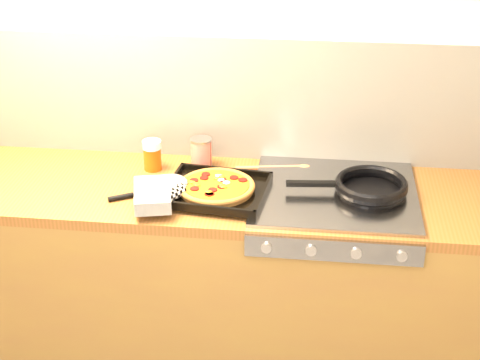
# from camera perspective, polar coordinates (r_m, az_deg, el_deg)

# --- Properties ---
(room_shell) EXTENTS (3.20, 3.20, 3.20)m
(room_shell) POSITION_cam_1_polar(r_m,az_deg,el_deg) (2.92, -1.24, 6.32)
(room_shell) COLOR white
(room_shell) RESTS_ON ground
(counter_run) EXTENTS (3.20, 0.62, 0.90)m
(counter_run) POSITION_cam_1_polar(r_m,az_deg,el_deg) (2.99, -1.87, -8.31)
(counter_run) COLOR brown
(counter_run) RESTS_ON ground
(stovetop) EXTENTS (0.60, 0.56, 0.02)m
(stovetop) POSITION_cam_1_polar(r_m,az_deg,el_deg) (2.73, 7.36, -1.05)
(stovetop) COLOR gray
(stovetop) RESTS_ON counter_run
(pizza_on_tray) EXTENTS (0.50, 0.41, 0.06)m
(pizza_on_tray) POSITION_cam_1_polar(r_m,az_deg,el_deg) (2.67, -3.19, -0.69)
(pizza_on_tray) COLOR black
(pizza_on_tray) RESTS_ON stovetop
(frying_pan) EXTENTS (0.46, 0.29, 0.04)m
(frying_pan) POSITION_cam_1_polar(r_m,az_deg,el_deg) (2.72, 10.01, -0.52)
(frying_pan) COLOR black
(frying_pan) RESTS_ON stovetop
(tomato_can) EXTENTS (0.11, 0.11, 0.12)m
(tomato_can) POSITION_cam_1_polar(r_m,az_deg,el_deg) (2.90, -3.03, 2.12)
(tomato_can) COLOR maroon
(tomato_can) RESTS_ON counter_run
(juice_glass) EXTENTS (0.09, 0.09, 0.12)m
(juice_glass) POSITION_cam_1_polar(r_m,az_deg,el_deg) (2.90, -6.82, 1.95)
(juice_glass) COLOR #DE470D
(juice_glass) RESTS_ON counter_run
(wooden_spoon) EXTENTS (0.30, 0.07, 0.02)m
(wooden_spoon) POSITION_cam_1_polar(r_m,az_deg,el_deg) (2.90, 3.19, 0.99)
(wooden_spoon) COLOR #A46745
(wooden_spoon) RESTS_ON counter_run
(black_spatula) EXTENTS (0.27, 0.18, 0.02)m
(black_spatula) POSITION_cam_1_polar(r_m,az_deg,el_deg) (2.73, -7.16, -0.99)
(black_spatula) COLOR black
(black_spatula) RESTS_ON counter_run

